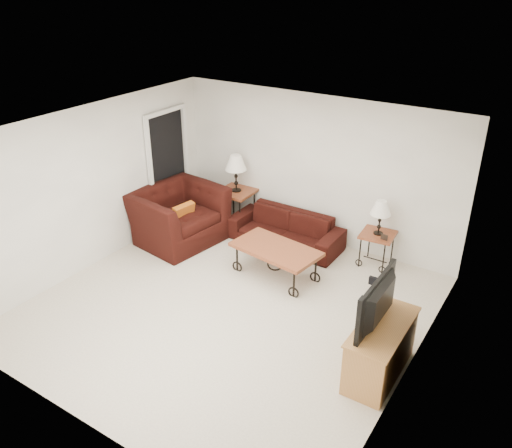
{
  "coord_description": "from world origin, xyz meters",
  "views": [
    {
      "loc": [
        3.6,
        -4.87,
        4.29
      ],
      "look_at": [
        0.0,
        0.7,
        1.0
      ],
      "focal_mm": 36.73,
      "sensor_mm": 36.0,
      "label": 1
    }
  ],
  "objects_px": {
    "lamp_right": "(380,218)",
    "side_table_left": "(237,208)",
    "side_table_right": "(376,249)",
    "backpack": "(378,276)",
    "lamp_left": "(236,173)",
    "sofa": "(285,229)",
    "armchair": "(178,216)",
    "tv_stand": "(380,350)",
    "television": "(385,304)",
    "coffee_table": "(276,262)"
  },
  "relations": [
    {
      "from": "sofa",
      "to": "television",
      "type": "bearing_deg",
      "value": -40.98
    },
    {
      "from": "lamp_right",
      "to": "television",
      "type": "bearing_deg",
      "value": -68.3
    },
    {
      "from": "armchair",
      "to": "television",
      "type": "distance_m",
      "value": 4.31
    },
    {
      "from": "sofa",
      "to": "coffee_table",
      "type": "relative_size",
      "value": 1.47
    },
    {
      "from": "sofa",
      "to": "lamp_right",
      "type": "height_order",
      "value": "lamp_right"
    },
    {
      "from": "side_table_right",
      "to": "backpack",
      "type": "relative_size",
      "value": 1.44
    },
    {
      "from": "coffee_table",
      "to": "television",
      "type": "relative_size",
      "value": 1.3
    },
    {
      "from": "coffee_table",
      "to": "lamp_left",
      "type": "bearing_deg",
      "value": 142.92
    },
    {
      "from": "tv_stand",
      "to": "side_table_right",
      "type": "bearing_deg",
      "value": 112.12
    },
    {
      "from": "lamp_right",
      "to": "lamp_left",
      "type": "bearing_deg",
      "value": 180.0
    },
    {
      "from": "lamp_right",
      "to": "side_table_right",
      "type": "bearing_deg",
      "value": 0.0
    },
    {
      "from": "backpack",
      "to": "lamp_right",
      "type": "bearing_deg",
      "value": 134.98
    },
    {
      "from": "lamp_left",
      "to": "tv_stand",
      "type": "bearing_deg",
      "value": -32.72
    },
    {
      "from": "sofa",
      "to": "backpack",
      "type": "height_order",
      "value": "sofa"
    },
    {
      "from": "television",
      "to": "armchair",
      "type": "bearing_deg",
      "value": -107.48
    },
    {
      "from": "sofa",
      "to": "side_table_left",
      "type": "bearing_deg",
      "value": 170.94
    },
    {
      "from": "side_table_right",
      "to": "television",
      "type": "xyz_separation_m",
      "value": [
        0.93,
        -2.32,
        0.69
      ]
    },
    {
      "from": "armchair",
      "to": "television",
      "type": "height_order",
      "value": "television"
    },
    {
      "from": "armchair",
      "to": "tv_stand",
      "type": "height_order",
      "value": "armchair"
    },
    {
      "from": "lamp_left",
      "to": "television",
      "type": "bearing_deg",
      "value": -32.86
    },
    {
      "from": "side_table_left",
      "to": "backpack",
      "type": "distance_m",
      "value": 3.02
    },
    {
      "from": "side_table_right",
      "to": "lamp_right",
      "type": "height_order",
      "value": "lamp_right"
    },
    {
      "from": "sofa",
      "to": "lamp_right",
      "type": "relative_size",
      "value": 3.48
    },
    {
      "from": "side_table_left",
      "to": "lamp_right",
      "type": "relative_size",
      "value": 1.2
    },
    {
      "from": "armchair",
      "to": "backpack",
      "type": "distance_m",
      "value": 3.47
    },
    {
      "from": "side_table_left",
      "to": "sofa",
      "type": "bearing_deg",
      "value": -9.06
    },
    {
      "from": "coffee_table",
      "to": "backpack",
      "type": "relative_size",
      "value": 3.39
    },
    {
      "from": "lamp_right",
      "to": "television",
      "type": "relative_size",
      "value": 0.55
    },
    {
      "from": "sofa",
      "to": "lamp_left",
      "type": "relative_size",
      "value": 2.89
    },
    {
      "from": "side_table_left",
      "to": "side_table_right",
      "type": "xyz_separation_m",
      "value": [
        2.67,
        0.0,
        -0.06
      ]
    },
    {
      "from": "coffee_table",
      "to": "backpack",
      "type": "distance_m",
      "value": 1.53
    },
    {
      "from": "lamp_right",
      "to": "coffee_table",
      "type": "bearing_deg",
      "value": -135.29
    },
    {
      "from": "side_table_left",
      "to": "lamp_left",
      "type": "xyz_separation_m",
      "value": [
        0.0,
        0.0,
        0.67
      ]
    },
    {
      "from": "lamp_left",
      "to": "armchair",
      "type": "xyz_separation_m",
      "value": [
        -0.49,
        -1.04,
        -0.54
      ]
    },
    {
      "from": "side_table_right",
      "to": "lamp_right",
      "type": "distance_m",
      "value": 0.55
    },
    {
      "from": "sofa",
      "to": "lamp_left",
      "type": "height_order",
      "value": "lamp_left"
    },
    {
      "from": "side_table_right",
      "to": "armchair",
      "type": "distance_m",
      "value": 3.33
    },
    {
      "from": "lamp_left",
      "to": "coffee_table",
      "type": "xyz_separation_m",
      "value": [
        1.52,
        -1.15,
        -0.75
      ]
    },
    {
      "from": "side_table_right",
      "to": "lamp_left",
      "type": "height_order",
      "value": "lamp_left"
    },
    {
      "from": "lamp_left",
      "to": "television",
      "type": "xyz_separation_m",
      "value": [
        3.6,
        -2.32,
        -0.03
      ]
    },
    {
      "from": "lamp_right",
      "to": "side_table_left",
      "type": "bearing_deg",
      "value": 180.0
    },
    {
      "from": "side_table_left",
      "to": "coffee_table",
      "type": "xyz_separation_m",
      "value": [
        1.52,
        -1.15,
        -0.09
      ]
    },
    {
      "from": "sofa",
      "to": "armchair",
      "type": "distance_m",
      "value": 1.84
    },
    {
      "from": "lamp_left",
      "to": "lamp_right",
      "type": "bearing_deg",
      "value": 0.0
    },
    {
      "from": "lamp_right",
      "to": "armchair",
      "type": "xyz_separation_m",
      "value": [
        -3.16,
        -1.04,
        -0.37
      ]
    },
    {
      "from": "television",
      "to": "side_table_right",
      "type": "bearing_deg",
      "value": -158.3
    },
    {
      "from": "sofa",
      "to": "armchair",
      "type": "relative_size",
      "value": 1.36
    },
    {
      "from": "television",
      "to": "tv_stand",
      "type": "bearing_deg",
      "value": 90.0
    },
    {
      "from": "coffee_table",
      "to": "armchair",
      "type": "xyz_separation_m",
      "value": [
        -2.0,
        0.11,
        0.21
      ]
    },
    {
      "from": "armchair",
      "to": "television",
      "type": "bearing_deg",
      "value": -99.16
    }
  ]
}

